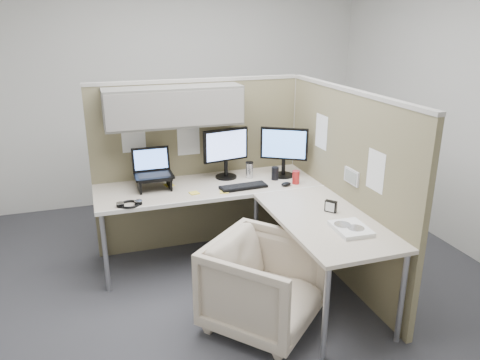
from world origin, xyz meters
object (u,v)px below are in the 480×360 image
object	(u,v)px
desk	(247,203)
monitor_left	(226,149)
office_chair	(263,281)
keyboard	(243,187)

from	to	relation	value
desk	monitor_left	world-z (taller)	monitor_left
office_chair	keyboard	size ratio (longest dim) A/B	1.77
desk	keyboard	bearing A→B (deg)	79.56
office_chair	monitor_left	distance (m)	1.41
desk	monitor_left	distance (m)	0.64
monitor_left	office_chair	bearing A→B (deg)	-104.90
desk	monitor_left	size ratio (longest dim) A/B	4.29
keyboard	monitor_left	bearing A→B (deg)	97.77
monitor_left	keyboard	xyz separation A→B (m)	(0.06, -0.32, -0.26)
monitor_left	desk	bearing A→B (deg)	-98.34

